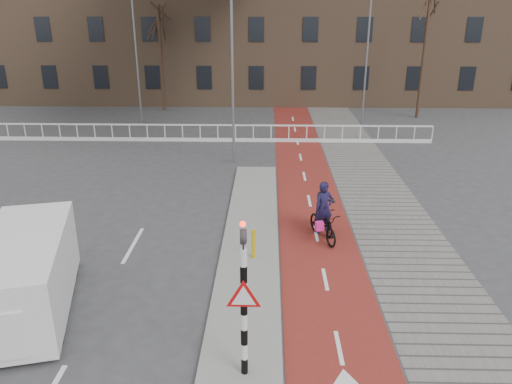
{
  "coord_description": "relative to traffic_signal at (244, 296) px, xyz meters",
  "views": [
    {
      "loc": [
        -0.15,
        -10.38,
        7.33
      ],
      "look_at": [
        -0.54,
        5.0,
        1.5
      ],
      "focal_mm": 35.0,
      "sensor_mm": 36.0,
      "label": 1
    }
  ],
  "objects": [
    {
      "name": "railing",
      "position": [
        -4.4,
        19.02,
        -1.68
      ],
      "size": [
        28.0,
        0.1,
        0.99
      ],
      "color": "silver",
      "rests_on": "ground"
    },
    {
      "name": "sidewalk",
      "position": [
        4.9,
        12.02,
        -1.98
      ],
      "size": [
        3.0,
        60.0,
        0.01
      ],
      "primitive_type": "cube",
      "color": "slate",
      "rests_on": "ground"
    },
    {
      "name": "curb_island",
      "position": [
        -0.1,
        6.02,
        -1.93
      ],
      "size": [
        1.8,
        16.0,
        0.12
      ],
      "primitive_type": "cube",
      "color": "gray",
      "rests_on": "ground"
    },
    {
      "name": "traffic_signal",
      "position": [
        0.0,
        0.0,
        0.0
      ],
      "size": [
        0.8,
        0.8,
        3.68
      ],
      "color": "black",
      "rests_on": "curb_island"
    },
    {
      "name": "tree_mid",
      "position": [
        -7.2,
        27.84,
        1.63
      ],
      "size": [
        0.26,
        0.26,
        7.24
      ],
      "primitive_type": "cylinder",
      "color": "#301E15",
      "rests_on": "ground"
    },
    {
      "name": "streetlight_near",
      "position": [
        -1.23,
        15.01,
        2.49
      ],
      "size": [
        0.12,
        0.12,
        8.96
      ],
      "primitive_type": "cylinder",
      "color": "slate",
      "rests_on": "ground"
    },
    {
      "name": "tree_right",
      "position": [
        10.63,
        25.73,
        2.08
      ],
      "size": [
        0.21,
        0.21,
        8.14
      ],
      "primitive_type": "cylinder",
      "color": "#301E15",
      "rests_on": "ground"
    },
    {
      "name": "bollard",
      "position": [
        0.04,
        5.06,
        -1.42
      ],
      "size": [
        0.12,
        0.12,
        0.91
      ],
      "primitive_type": "cylinder",
      "color": "gold",
      "rests_on": "curb_island"
    },
    {
      "name": "streetlight_right",
      "position": [
        6.54,
        23.77,
        2.12
      ],
      "size": [
        0.12,
        0.12,
        8.22
      ],
      "primitive_type": "cylinder",
      "color": "slate",
      "rests_on": "ground"
    },
    {
      "name": "van",
      "position": [
        -5.5,
        2.31,
        -0.93
      ],
      "size": [
        2.98,
        4.99,
        2.01
      ],
      "rotation": [
        0.0,
        0.0,
        0.25
      ],
      "color": "silver",
      "rests_on": "ground"
    },
    {
      "name": "cyclist_far",
      "position": [
        2.36,
        7.24,
        -1.24
      ],
      "size": [
        0.86,
        1.69,
        1.77
      ],
      "rotation": [
        0.0,
        0.0,
        0.24
      ],
      "color": "black",
      "rests_on": "bike_lane"
    },
    {
      "name": "streetlight_left",
      "position": [
        -7.89,
        23.8,
        2.37
      ],
      "size": [
        0.12,
        0.12,
        8.71
      ],
      "primitive_type": "cylinder",
      "color": "slate",
      "rests_on": "ground"
    },
    {
      "name": "bike_lane",
      "position": [
        2.1,
        12.02,
        -1.98
      ],
      "size": [
        2.5,
        60.0,
        0.01
      ],
      "primitive_type": "cube",
      "color": "maroon",
      "rests_on": "ground"
    },
    {
      "name": "ground",
      "position": [
        0.6,
        2.02,
        -1.99
      ],
      "size": [
        120.0,
        120.0,
        0.0
      ],
      "primitive_type": "plane",
      "color": "#38383A",
      "rests_on": "ground"
    },
    {
      "name": "cyclist_near",
      "position": [
        2.28,
        6.64,
        -1.32
      ],
      "size": [
        1.25,
        2.0,
        1.97
      ],
      "rotation": [
        0.0,
        0.0,
        0.34
      ],
      "color": "black",
      "rests_on": "bike_lane"
    }
  ]
}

